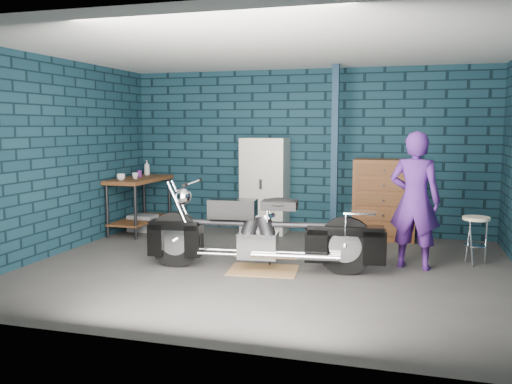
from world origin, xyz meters
TOP-DOWN VIEW (x-y plane):
  - ground at (0.00, 0.00)m, footprint 6.00×6.00m
  - room_walls at (0.00, 0.55)m, footprint 6.02×5.01m
  - support_post at (0.55, 1.95)m, footprint 0.10×0.10m
  - workbench at (-2.68, 1.75)m, footprint 0.60×1.40m
  - drip_mat at (-0.03, -0.09)m, footprint 0.90×0.71m
  - motorcycle at (-0.03, -0.09)m, footprint 2.55×0.94m
  - person at (1.74, 0.55)m, footprint 0.70×0.53m
  - storage_bin at (-2.66, 1.79)m, footprint 0.44×0.32m
  - locker at (-0.63, 2.23)m, footprint 0.74×0.53m
  - tool_chest at (1.30, 2.23)m, footprint 0.94×0.52m
  - shop_stool at (2.51, 0.96)m, footprint 0.36×0.36m
  - cup_a at (-2.76, 1.29)m, footprint 0.14×0.14m
  - cup_b at (-2.67, 1.59)m, footprint 0.13×0.13m
  - mug_purple at (-2.76, 1.89)m, footprint 0.10×0.10m
  - bottle at (-2.80, 2.25)m, footprint 0.11×0.11m

SIDE VIEW (x-z plane):
  - ground at x=0.00m, z-range 0.00..0.00m
  - drip_mat at x=-0.03m, z-range 0.00..0.01m
  - storage_bin at x=-2.66m, z-range 0.00..0.28m
  - shop_stool at x=2.51m, z-range 0.00..0.62m
  - workbench at x=-2.68m, z-range 0.00..0.91m
  - motorcycle at x=-0.03m, z-range 0.00..1.10m
  - tool_chest at x=1.30m, z-range 0.00..1.26m
  - locker at x=-0.63m, z-range 0.00..1.58m
  - person at x=1.74m, z-range 0.00..1.71m
  - cup_b at x=-2.67m, z-range 0.91..1.01m
  - cup_a at x=-2.76m, z-range 0.91..1.02m
  - mug_purple at x=-2.76m, z-range 0.91..1.02m
  - bottle at x=-2.80m, z-range 0.91..1.17m
  - support_post at x=0.55m, z-range 0.00..2.70m
  - room_walls at x=0.00m, z-range 0.55..3.26m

